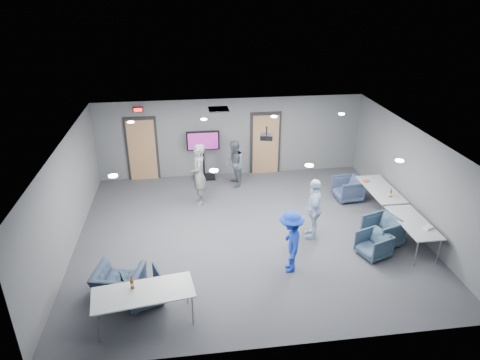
{
  "coord_description": "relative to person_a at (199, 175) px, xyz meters",
  "views": [
    {
      "loc": [
        -1.53,
        -9.77,
        6.17
      ],
      "look_at": [
        -0.11,
        0.85,
        1.2
      ],
      "focal_mm": 32.0,
      "sensor_mm": 36.0,
      "label": 1
    }
  ],
  "objects": [
    {
      "name": "wall_front",
      "position": [
        1.21,
        -5.92,
        0.4
      ],
      "size": [
        9.0,
        0.02,
        2.7
      ],
      "primitive_type": "cube",
      "color": "slate",
      "rests_on": "floor"
    },
    {
      "name": "bottle_right",
      "position": [
        5.23,
        -1.74,
        -0.12
      ],
      "size": [
        0.07,
        0.07,
        0.26
      ],
      "color": "#603910",
      "rests_on": "table_right_a"
    },
    {
      "name": "chair_right_b",
      "position": [
        4.56,
        -2.87,
        -0.57
      ],
      "size": [
        1.03,
        1.02,
        0.76
      ],
      "primitive_type": "imported",
      "rotation": [
        0.0,
        0.0,
        -1.27
      ],
      "color": "#3A5064",
      "rests_on": "floor"
    },
    {
      "name": "door_right",
      "position": [
        2.41,
        2.03,
        0.12
      ],
      "size": [
        1.06,
        0.17,
        2.24
      ],
      "color": "black",
      "rests_on": "wall_back"
    },
    {
      "name": "tv_stand",
      "position": [
        0.24,
        1.83,
        0.01
      ],
      "size": [
        1.1,
        0.52,
        1.69
      ],
      "color": "black",
      "rests_on": "floor"
    },
    {
      "name": "wall_back",
      "position": [
        1.21,
        2.08,
        0.4
      ],
      "size": [
        9.0,
        0.02,
        2.7
      ],
      "primitive_type": "cube",
      "color": "slate",
      "rests_on": "floor"
    },
    {
      "name": "wall_right",
      "position": [
        5.71,
        -1.92,
        0.4
      ],
      "size": [
        0.02,
        8.0,
        2.7
      ],
      "primitive_type": "cube",
      "color": "slate",
      "rests_on": "floor"
    },
    {
      "name": "downlights",
      "position": [
        1.21,
        -1.92,
        1.73
      ],
      "size": [
        6.18,
        3.78,
        0.02
      ],
      "color": "white",
      "rests_on": "ceiling"
    },
    {
      "name": "chair_right_c",
      "position": [
        4.11,
        -3.36,
        -0.64
      ],
      "size": [
        0.88,
        0.87,
        0.63
      ],
      "primitive_type": "imported",
      "rotation": [
        0.0,
        0.0,
        -1.21
      ],
      "color": "#394F62",
      "rests_on": "floor"
    },
    {
      "name": "person_a",
      "position": [
        0.0,
        0.0,
        0.0
      ],
      "size": [
        0.46,
        0.7,
        1.9
      ],
      "primitive_type": "imported",
      "rotation": [
        0.0,
        0.0,
        -1.58
      ],
      "color": "gray",
      "rests_on": "floor"
    },
    {
      "name": "hvac_diffuser",
      "position": [
        0.71,
        0.88,
        1.73
      ],
      "size": [
        0.6,
        0.6,
        0.03
      ],
      "primitive_type": "cube",
      "color": "black",
      "rests_on": "ceiling"
    },
    {
      "name": "person_d",
      "position": [
        1.93,
        -3.64,
        -0.18
      ],
      "size": [
        0.72,
        1.07,
        1.54
      ],
      "primitive_type": "imported",
      "rotation": [
        0.0,
        0.0,
        -1.73
      ],
      "color": "#1C3ABB",
      "rests_on": "floor"
    },
    {
      "name": "chair_front_b",
      "position": [
        -1.91,
        -4.04,
        -0.63
      ],
      "size": [
        1.17,
        1.07,
        0.65
      ],
      "primitive_type": "imported",
      "rotation": [
        0.0,
        0.0,
        2.92
      ],
      "color": "#314056",
      "rests_on": "floor"
    },
    {
      "name": "table_right_a",
      "position": [
        5.21,
        -1.2,
        -0.26
      ],
      "size": [
        0.79,
        1.89,
        0.73
      ],
      "rotation": [
        0.0,
        0.0,
        1.57
      ],
      "color": "#B3B6B8",
      "rests_on": "floor"
    },
    {
      "name": "ceiling",
      "position": [
        1.21,
        -1.92,
        1.75
      ],
      "size": [
        9.0,
        9.0,
        0.0
      ],
      "primitive_type": "plane",
      "rotation": [
        3.14,
        0.0,
        0.0
      ],
      "color": "white",
      "rests_on": "wall_back"
    },
    {
      "name": "person_b",
      "position": [
        1.2,
        1.08,
        -0.17
      ],
      "size": [
        0.65,
        0.81,
        1.56
      ],
      "primitive_type": "imported",
      "rotation": [
        0.0,
        0.0,
        -1.48
      ],
      "color": "slate",
      "rests_on": "floor"
    },
    {
      "name": "chair_front_a",
      "position": [
        -1.38,
        -4.32,
        -0.6
      ],
      "size": [
        0.97,
        0.98,
        0.7
      ],
      "primitive_type": "imported",
      "rotation": [
        0.0,
        0.0,
        3.49
      ],
      "color": "#314455",
      "rests_on": "floor"
    },
    {
      "name": "projector",
      "position": [
        1.83,
        -1.01,
        1.45
      ],
      "size": [
        0.39,
        0.36,
        0.36
      ],
      "rotation": [
        0.0,
        0.0,
        -0.24
      ],
      "color": "black",
      "rests_on": "ceiling"
    },
    {
      "name": "floor",
      "position": [
        1.21,
        -1.92,
        -0.95
      ],
      "size": [
        9.0,
        9.0,
        0.0
      ],
      "primitive_type": "plane",
      "color": "#393B41",
      "rests_on": "ground"
    },
    {
      "name": "table_right_b",
      "position": [
        5.21,
        -3.1,
        -0.27
      ],
      "size": [
        0.73,
        1.75,
        0.73
      ],
      "rotation": [
        0.0,
        0.0,
        1.57
      ],
      "color": "#B3B6B8",
      "rests_on": "floor"
    },
    {
      "name": "person_c",
      "position": [
        2.87,
        -2.29,
        -0.12
      ],
      "size": [
        0.67,
        1.05,
        1.67
      ],
      "primitive_type": "imported",
      "rotation": [
        0.0,
        0.0,
        -1.86
      ],
      "color": "#C2D6FA",
      "rests_on": "floor"
    },
    {
      "name": "door_left",
      "position": [
        -1.79,
        2.03,
        0.12
      ],
      "size": [
        1.06,
        0.17,
        2.24
      ],
      "color": "black",
      "rests_on": "wall_back"
    },
    {
      "name": "wall_left",
      "position": [
        -3.29,
        -1.92,
        0.4
      ],
      "size": [
        0.02,
        8.0,
        2.7
      ],
      "primitive_type": "cube",
      "color": "slate",
      "rests_on": "floor"
    },
    {
      "name": "chair_right_a",
      "position": [
        4.56,
        -0.37,
        -0.59
      ],
      "size": [
        0.85,
        0.83,
        0.72
      ],
      "primitive_type": "imported",
      "rotation": [
        0.0,
        0.0,
        -1.49
      ],
      "color": "#384461",
      "rests_on": "floor"
    },
    {
      "name": "snack_box",
      "position": [
        4.96,
        -0.7,
        -0.2
      ],
      "size": [
        0.21,
        0.18,
        0.04
      ],
      "primitive_type": "cube",
      "rotation": [
        0.0,
        0.0,
        0.43
      ],
      "color": "#D24634",
      "rests_on": "table_right_a"
    },
    {
      "name": "exit_sign",
      "position": [
        -1.79,
        2.01,
        1.5
      ],
      "size": [
        0.32,
        0.08,
        0.16
      ],
      "color": "black",
      "rests_on": "wall_back"
    },
    {
      "name": "bottle_front",
      "position": [
        -1.52,
        -4.78,
        -0.11
      ],
      "size": [
        0.08,
        0.08,
        0.3
      ],
      "color": "#603910",
      "rests_on": "table_front_left"
    },
    {
      "name": "wrapper",
      "position": [
        5.39,
        -3.45,
        -0.2
      ],
      "size": [
        0.27,
        0.23,
        0.05
      ],
      "primitive_type": "cube",
      "rotation": [
        0.0,
        0.0,
        0.4
      ],
      "color": "white",
      "rests_on": "table_right_b"
    },
    {
      "name": "table_front_left",
      "position": [
        -1.31,
        -4.92,
        -0.26
      ],
      "size": [
        2.04,
        1.08,
        0.73
      ],
      "rotation": [
        0.0,
        0.0,
        0.14
      ],
      "color": "#B3B6B8",
      "rests_on": "floor"
    }
  ]
}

